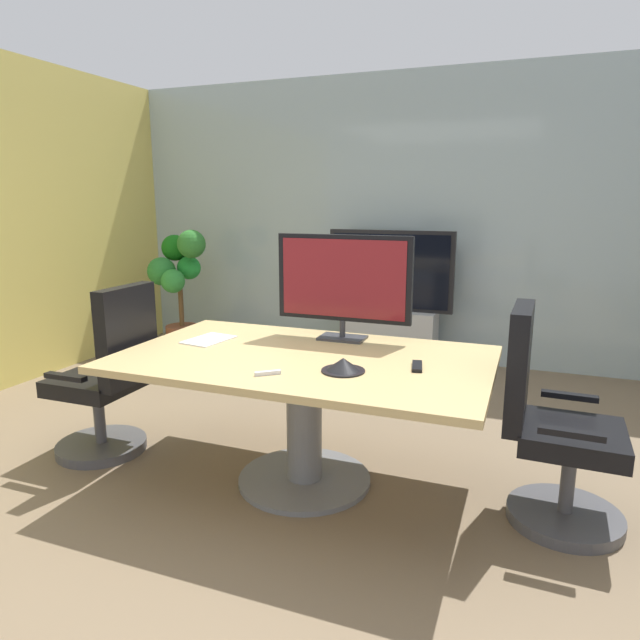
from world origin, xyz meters
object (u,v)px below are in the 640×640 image
Objects in this scene: conference_table at (304,387)px; tv_monitor at (343,281)px; wall_display_unit at (389,320)px; office_chair_left at (109,385)px; potted_plant at (179,282)px; remote_control at (417,366)px; conference_phone at (343,365)px; office_chair_right at (551,434)px.

conference_table is 0.70m from tv_monitor.
conference_table is 1.54× the size of wall_display_unit.
office_chair_left is 1.30× the size of tv_monitor.
office_chair_left is (-1.29, -0.09, -0.12)m from conference_table.
wall_display_unit is 1.01× the size of potted_plant.
office_chair_left is 0.84× the size of potted_plant.
remote_control is at bearing -38.63° from tv_monitor.
conference_phone is at bearing -33.46° from conference_table.
conference_phone is (0.29, -0.19, 0.21)m from conference_table.
office_chair_left is 6.41× the size of remote_control.
office_chair_right is 0.83× the size of wall_display_unit.
wall_display_unit reaches higher than office_chair_left.
conference_table is 1.85× the size of office_chair_right.
tv_monitor is (-1.21, 0.34, 0.66)m from office_chair_right.
wall_display_unit is at bearing 32.62° from office_chair_right.
tv_monitor is 2.14m from wall_display_unit.
office_chair_left is 2.58m from office_chair_right.
office_chair_right is 2.76m from wall_display_unit.
tv_monitor is 0.78m from remote_control.
tv_monitor is (0.08, 0.43, 0.54)m from conference_table.
wall_display_unit is at bearing 154.99° from office_chair_left.
office_chair_right reaches higher than conference_table.
conference_phone is at bearing 107.79° from office_chair_right.
potted_plant is (-2.33, 1.63, -0.36)m from tv_monitor.
potted_plant is (-3.54, 1.97, 0.30)m from office_chair_right.
tv_monitor reaches higher than conference_table.
potted_plant is at bearing 137.48° from conference_table.
conference_phone is 0.38m from remote_control.
office_chair_right is 1.30× the size of tv_monitor.
conference_table is 11.86× the size of remote_control.
office_chair_left is 2.81m from wall_display_unit.
tv_monitor is 0.64× the size of wall_display_unit.
conference_table is at bearing -42.52° from potted_plant.
office_chair_left is 4.95× the size of conference_phone.
wall_display_unit reaches higher than conference_table.
office_chair_left is 2.38m from potted_plant.
office_chair_left is at bearing -158.92° from tv_monitor.
potted_plant reaches higher than office_chair_left.
office_chair_left is at bearing -175.84° from conference_table.
office_chair_right is 1.08m from conference_phone.
wall_display_unit reaches higher than office_chair_right.
office_chair_right reaches higher than remote_control.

